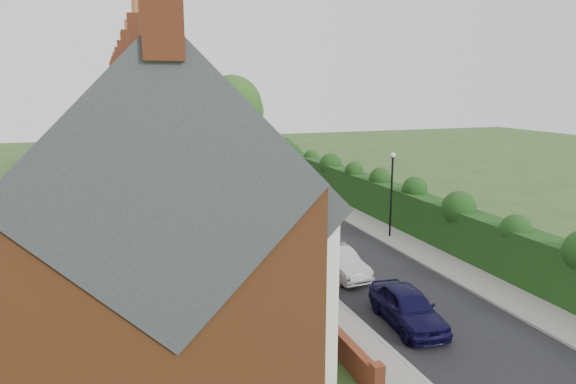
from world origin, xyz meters
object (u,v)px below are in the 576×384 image
car_silver_a (339,262)px  car_black (191,157)px  car_grey (201,167)px  lamppost (392,184)px  horse (295,210)px  car_red (227,185)px  car_navy (407,307)px  car_green (250,194)px  car_white (257,211)px  car_beige (213,171)px  horse_cart (286,197)px  car_silver_b (327,249)px

car_silver_a → car_black: (-0.86, 38.54, 0.10)m
car_grey → car_black: 6.89m
lamppost → car_grey: 27.93m
lamppost → horse: 7.36m
car_silver_a → car_red: bearing=86.9°
car_navy → car_green: bearing=95.9°
car_white → car_navy: bearing=-90.6°
car_red → car_beige: (0.32, 7.22, 0.00)m
car_beige → car_grey: bearing=93.8°
car_silver_a → lamppost: bearing=34.8°
horse → horse_cart: 1.93m
car_navy → car_white: size_ratio=0.85×
car_navy → horse_cart: (1.31, 17.68, 0.54)m
horse → horse_cart: (0.00, 1.86, 0.54)m
car_white → car_grey: bearing=85.6°
car_grey → horse_cart: horse_cart is taller
horse → horse_cart: size_ratio=0.56×
car_silver_b → car_white: bearing=106.1°
car_navy → car_grey: (-1.10, 37.26, -0.04)m
car_green → horse: size_ratio=2.27×
car_red → car_black: car_black is taller
car_grey → car_silver_b: bearing=-102.2°
car_grey → car_green: bearing=-100.5°
car_white → horse_cart: bearing=21.3°
car_white → car_black: (0.00, 27.63, 0.04)m
car_green → car_beige: 11.47m
car_black → car_silver_b: bearing=-101.1°
car_navy → car_green: car_navy is taller
car_beige → car_silver_b: bearing=-92.9°
car_green → horse: horse is taller
car_silver_b → car_green: car_silver_b is taller
lamppost → car_silver_b: bearing=-153.8°
car_silver_b → car_red: car_red is taller
car_silver_a → car_grey: size_ratio=0.87×
car_navy → car_grey: car_navy is taller
car_green → car_grey: car_grey is taller
car_grey → horse: (2.41, -21.44, 0.04)m
car_navy → car_beige: car_navy is taller
car_grey → lamppost: bearing=-91.0°
car_red → horse_cart: bearing=-78.5°
car_green → car_beige: size_ratio=0.76×
car_white → horse: (2.41, -0.70, -0.01)m
lamppost → car_black: 34.63m
lamppost → car_silver_a: size_ratio=1.26×
car_silver_a → car_beige: bearing=85.8°
horse → lamppost: bearing=105.3°
lamppost → car_beige: lamppost is taller
car_green → horse_cart: 4.72m
car_silver_b → horse: size_ratio=2.91×
horse → car_black: bearing=-105.3°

